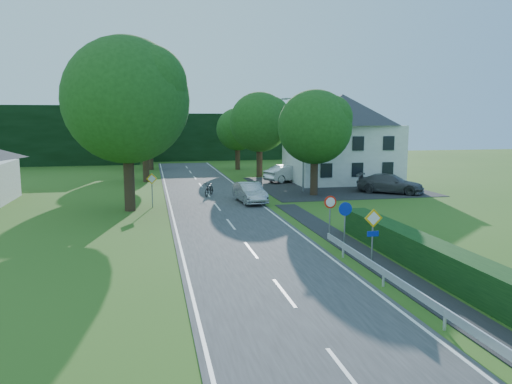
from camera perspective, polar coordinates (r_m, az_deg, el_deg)
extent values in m
plane|color=#335D1A|center=(13.10, 10.56, -20.15)|extent=(160.00, 160.00, 0.00)
cube|color=#333436|center=(31.54, -3.46, -2.99)|extent=(7.00, 80.00, 0.04)
cube|color=black|center=(16.95, 23.95, -13.85)|extent=(1.50, 44.00, 0.04)
cube|color=black|center=(47.04, 8.72, 0.69)|extent=(14.00, 16.00, 0.04)
cube|color=white|center=(31.23, -9.38, -3.16)|extent=(0.12, 80.00, 0.01)
cube|color=white|center=(32.17, 2.28, -2.71)|extent=(0.12, 80.00, 0.01)
cube|color=black|center=(77.66, -2.70, 6.35)|extent=(30.00, 5.00, 7.00)
cube|color=silver|center=(50.26, 9.73, 4.34)|extent=(10.00, 8.00, 5.60)
pyramid|color=#28282D|center=(50.15, 9.85, 9.25)|extent=(10.60, 8.40, 3.00)
cylinder|color=gray|center=(42.60, 5.47, 5.34)|extent=(0.16, 0.16, 8.00)
cylinder|color=gray|center=(42.34, 4.49, 10.61)|extent=(1.70, 0.10, 0.10)
cube|color=gray|center=(42.10, 3.29, 10.57)|extent=(0.50, 0.18, 0.12)
cylinder|color=gray|center=(21.19, 13.15, -5.57)|extent=(0.07, 0.07, 2.40)
cube|color=#FEB10D|center=(20.95, 13.27, -2.93)|extent=(0.78, 0.04, 0.78)
cube|color=white|center=(20.95, 13.27, -2.93)|extent=(0.57, 0.05, 0.57)
cube|color=#0B28AC|center=(21.09, 13.21, -4.66)|extent=(0.50, 0.04, 0.22)
cylinder|color=gray|center=(23.89, 10.09, -4.15)|extent=(0.07, 0.07, 2.20)
cylinder|color=#0B28AC|center=(23.68, 10.17, -1.92)|extent=(0.64, 0.04, 0.64)
cylinder|color=gray|center=(25.71, 8.42, -3.22)|extent=(0.07, 0.07, 2.20)
cylinder|color=red|center=(25.51, 8.49, -1.14)|extent=(0.64, 0.04, 0.64)
cylinder|color=white|center=(25.49, 8.50, -1.15)|extent=(0.48, 0.04, 0.48)
cylinder|color=gray|center=(35.96, -11.78, 0.00)|extent=(0.07, 0.07, 2.20)
cube|color=#FEB10D|center=(35.80, -11.83, 1.49)|extent=(0.78, 0.04, 0.78)
cube|color=white|center=(35.80, -11.83, 1.49)|extent=(0.57, 0.05, 0.57)
imported|color=#AAABAF|center=(37.09, -0.72, -0.06)|extent=(1.95, 4.67, 1.50)
imported|color=black|center=(40.52, -5.36, 0.35)|extent=(1.48, 2.25, 1.12)
imported|color=silver|center=(49.50, 3.69, 2.13)|extent=(5.26, 3.61, 1.64)
imported|color=#4B4A4F|center=(43.41, 15.11, 0.94)|extent=(5.71, 5.02, 1.58)
imported|color=#A19FA6|center=(44.89, 14.49, 1.01)|extent=(4.69, 2.24, 1.29)
imported|color=#A50E0D|center=(46.20, 7.07, 1.73)|extent=(2.03, 2.07, 1.79)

